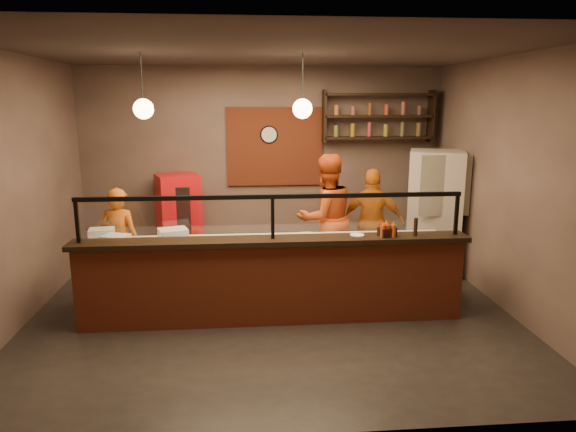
{
  "coord_description": "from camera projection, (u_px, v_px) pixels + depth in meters",
  "views": [
    {
      "loc": [
        -0.32,
        -6.14,
        2.64
      ],
      "look_at": [
        0.23,
        0.3,
        1.19
      ],
      "focal_mm": 32.0,
      "sensor_mm": 36.0,
      "label": 1
    }
  ],
  "objects": [
    {
      "name": "floor",
      "position": [
        272.0,
        312.0,
        6.57
      ],
      "size": [
        6.0,
        6.0,
        0.0
      ],
      "primitive_type": "plane",
      "color": "black",
      "rests_on": "ground"
    },
    {
      "name": "ceiling",
      "position": [
        270.0,
        51.0,
        5.87
      ],
      "size": [
        6.0,
        6.0,
        0.0
      ],
      "primitive_type": "plane",
      "rotation": [
        3.14,
        0.0,
        0.0
      ],
      "color": "#3C332E",
      "rests_on": "wall_back"
    },
    {
      "name": "wall_back",
      "position": [
        263.0,
        164.0,
        8.65
      ],
      "size": [
        6.0,
        0.0,
        6.0
      ],
      "primitive_type": "plane",
      "rotation": [
        1.57,
        0.0,
        0.0
      ],
      "color": "#6D5A50",
      "rests_on": "floor"
    },
    {
      "name": "wall_left",
      "position": [
        14.0,
        193.0,
        5.97
      ],
      "size": [
        0.0,
        5.0,
        5.0
      ],
      "primitive_type": "plane",
      "rotation": [
        1.57,
        0.0,
        1.57
      ],
      "color": "#6D5A50",
      "rests_on": "floor"
    },
    {
      "name": "wall_right",
      "position": [
        508.0,
        186.0,
        6.47
      ],
      "size": [
        0.0,
        5.0,
        5.0
      ],
      "primitive_type": "plane",
      "rotation": [
        1.57,
        0.0,
        -1.57
      ],
      "color": "#6D5A50",
      "rests_on": "floor"
    },
    {
      "name": "wall_front",
      "position": [
        289.0,
        245.0,
        3.79
      ],
      "size": [
        6.0,
        0.0,
        6.0
      ],
      "primitive_type": "plane",
      "rotation": [
        -1.57,
        0.0,
        0.0
      ],
      "color": "#6D5A50",
      "rests_on": "floor"
    },
    {
      "name": "brick_patch",
      "position": [
        275.0,
        147.0,
        8.57
      ],
      "size": [
        1.6,
        0.04,
        1.3
      ],
      "primitive_type": "cube",
      "color": "#983E21",
      "rests_on": "wall_back"
    },
    {
      "name": "service_counter",
      "position": [
        273.0,
        283.0,
        6.17
      ],
      "size": [
        4.6,
        0.25,
        1.0
      ],
      "primitive_type": "cube",
      "color": "#983E21",
      "rests_on": "floor"
    },
    {
      "name": "counter_ledge",
      "position": [
        273.0,
        241.0,
        6.05
      ],
      "size": [
        4.7,
        0.37,
        0.06
      ],
      "primitive_type": "cube",
      "color": "black",
      "rests_on": "service_counter"
    },
    {
      "name": "worktop_cabinet",
      "position": [
        271.0,
        275.0,
        6.67
      ],
      "size": [
        4.6,
        0.75,
        0.85
      ],
      "primitive_type": "cube",
      "color": "gray",
      "rests_on": "floor"
    },
    {
      "name": "worktop",
      "position": [
        271.0,
        242.0,
        6.57
      ],
      "size": [
        4.6,
        0.75,
        0.05
      ],
      "primitive_type": "cube",
      "color": "silver",
      "rests_on": "worktop_cabinet"
    },
    {
      "name": "sneeze_guard",
      "position": [
        273.0,
        213.0,
        5.98
      ],
      "size": [
        4.5,
        0.05,
        0.52
      ],
      "color": "white",
      "rests_on": "counter_ledge"
    },
    {
      "name": "wall_shelving",
      "position": [
        378.0,
        116.0,
        8.46
      ],
      "size": [
        1.84,
        0.28,
        0.85
      ],
      "color": "black",
      "rests_on": "wall_back"
    },
    {
      "name": "wall_clock",
      "position": [
        269.0,
        135.0,
        8.51
      ],
      "size": [
        0.3,
        0.04,
        0.3
      ],
      "primitive_type": "cylinder",
      "rotation": [
        1.57,
        0.0,
        0.0
      ],
      "color": "black",
      "rests_on": "wall_back"
    },
    {
      "name": "pendant_left",
      "position": [
        143.0,
        109.0,
        6.08
      ],
      "size": [
        0.24,
        0.24,
        0.77
      ],
      "color": "black",
      "rests_on": "ceiling"
    },
    {
      "name": "pendant_right",
      "position": [
        302.0,
        109.0,
        6.24
      ],
      "size": [
        0.24,
        0.24,
        0.77
      ],
      "color": "black",
      "rests_on": "ceiling"
    },
    {
      "name": "cook_left",
      "position": [
        120.0,
        241.0,
        7.09
      ],
      "size": [
        0.62,
        0.48,
        1.5
      ],
      "primitive_type": "imported",
      "rotation": [
        0.0,
        0.0,
        2.9
      ],
      "color": "#CB6213",
      "rests_on": "floor"
    },
    {
      "name": "cook_mid",
      "position": [
        326.0,
        218.0,
        7.6
      ],
      "size": [
        1.11,
        0.99,
        1.9
      ],
      "primitive_type": "imported",
      "rotation": [
        0.0,
        0.0,
        3.48
      ],
      "color": "#C64612",
      "rests_on": "floor"
    },
    {
      "name": "cook_right",
      "position": [
        373.0,
        222.0,
        7.88
      ],
      "size": [
        1.04,
        0.65,
        1.65
      ],
      "primitive_type": "imported",
      "rotation": [
        0.0,
        0.0,
        2.86
      ],
      "color": "orange",
      "rests_on": "floor"
    },
    {
      "name": "fridge",
      "position": [
        434.0,
        212.0,
        7.95
      ],
      "size": [
        1.0,
        0.97,
        1.91
      ],
      "primitive_type": "cube",
      "rotation": [
        0.0,
        0.0,
        -0.34
      ],
      "color": "beige",
      "rests_on": "floor"
    },
    {
      "name": "red_cooler",
      "position": [
        179.0,
        220.0,
        8.38
      ],
      "size": [
        0.8,
        0.77,
        1.49
      ],
      "primitive_type": "cube",
      "rotation": [
        0.0,
        0.0,
        0.34
      ],
      "color": "red",
      "rests_on": "floor"
    },
    {
      "name": "pizza_dough",
      "position": [
        308.0,
        237.0,
        6.71
      ],
      "size": [
        0.5,
        0.5,
        0.01
      ],
      "primitive_type": "cylinder",
      "rotation": [
        0.0,
        0.0,
        0.0
      ],
      "color": "beige",
      "rests_on": "worktop"
    },
    {
      "name": "prep_tub_a",
      "position": [
        173.0,
        235.0,
        6.46
      ],
      "size": [
        0.41,
        0.37,
        0.17
      ],
      "primitive_type": "cube",
      "rotation": [
        0.0,
        0.0,
        0.32
      ],
      "color": "silver",
      "rests_on": "worktop"
    },
    {
      "name": "prep_tub_b",
      "position": [
        102.0,
        235.0,
        6.54
      ],
      "size": [
        0.34,
        0.29,
        0.15
      ],
      "primitive_type": "cube",
      "rotation": [
        0.0,
        0.0,
        0.15
      ],
      "color": "silver",
      "rests_on": "worktop"
    },
    {
      "name": "prep_tub_c",
      "position": [
        116.0,
        241.0,
        6.24
      ],
      "size": [
        0.36,
        0.33,
        0.15
      ],
      "primitive_type": "cube",
      "rotation": [
        0.0,
        0.0,
        -0.34
      ],
      "color": "white",
      "rests_on": "worktop"
    },
    {
      "name": "rolling_pin",
      "position": [
        183.0,
        238.0,
        6.54
      ],
      "size": [
        0.34,
        0.16,
        0.06
      ],
      "primitive_type": "cylinder",
      "rotation": [
        0.0,
        1.57,
        0.3
      ],
      "color": "gold",
      "rests_on": "worktop"
    },
    {
      "name": "condiment_caddy",
      "position": [
        387.0,
        232.0,
        6.13
      ],
      "size": [
        0.22,
        0.2,
        0.11
      ],
      "primitive_type": "cube",
      "rotation": [
        0.0,
        0.0,
        0.29
      ],
      "color": "black",
      "rests_on": "counter_ledge"
    },
    {
      "name": "pepper_mill",
      "position": [
        416.0,
        227.0,
        6.13
      ],
      "size": [
        0.06,
        0.06,
        0.22
      ],
      "primitive_type": "cylinder",
      "rotation": [
        0.0,
        0.0,
        0.18
      ],
      "color": "black",
      "rests_on": "counter_ledge"
    },
    {
      "name": "small_plate",
      "position": [
        357.0,
        235.0,
        6.17
      ],
      "size": [
        0.17,
        0.17,
        0.01
      ],
      "primitive_type": "cylinder",
      "rotation": [
        0.0,
        0.0,
        0.02
      ],
      "color": "white",
      "rests_on": "counter_ledge"
    }
  ]
}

